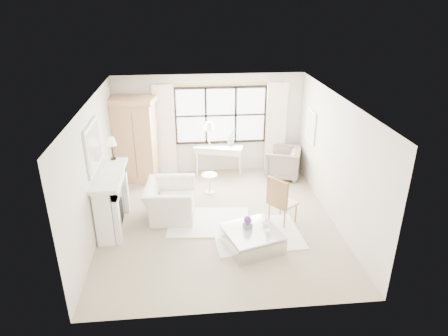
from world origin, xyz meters
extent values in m
plane|color=tan|center=(0.00, 0.00, 0.00)|extent=(5.50, 5.50, 0.00)
plane|color=white|center=(0.00, 0.00, 2.70)|extent=(5.50, 5.50, 0.00)
plane|color=silver|center=(0.00, 2.75, 1.35)|extent=(5.00, 0.00, 5.00)
plane|color=beige|center=(0.00, -2.75, 1.35)|extent=(5.00, 0.00, 5.00)
plane|color=beige|center=(-2.50, 0.00, 1.35)|extent=(0.00, 5.50, 5.50)
plane|color=beige|center=(2.50, 0.00, 1.35)|extent=(0.00, 5.50, 5.50)
cube|color=silver|center=(0.30, 2.73, 1.60)|extent=(2.40, 0.02, 1.50)
cylinder|color=#B1833D|center=(0.30, 2.67, 2.47)|extent=(3.30, 0.04, 0.04)
cube|color=white|center=(-1.20, 2.65, 1.24)|extent=(0.55, 0.10, 2.47)
cube|color=white|center=(1.80, 2.65, 1.24)|extent=(0.55, 0.10, 2.47)
cube|color=white|center=(-2.29, 0.00, 0.59)|extent=(0.34, 1.50, 1.18)
cube|color=silver|center=(-2.12, 0.00, 0.53)|extent=(0.03, 1.22, 0.97)
cube|color=black|center=(-2.11, 0.00, 0.32)|extent=(0.06, 0.52, 0.50)
cube|color=white|center=(-2.25, 0.00, 1.22)|extent=(0.58, 1.66, 0.08)
cube|color=silver|center=(-2.47, 0.00, 1.84)|extent=(0.05, 1.15, 0.95)
cube|color=silver|center=(-2.44, 0.00, 1.84)|extent=(0.02, 1.00, 0.80)
cube|color=white|center=(2.47, 1.70, 1.55)|extent=(0.04, 0.62, 0.82)
cube|color=beige|center=(2.45, 1.70, 1.55)|extent=(0.01, 0.52, 0.72)
cylinder|color=black|center=(-2.25, 0.72, 1.27)|extent=(0.12, 0.12, 0.03)
cylinder|color=black|center=(-2.25, 0.72, 1.44)|extent=(0.03, 0.03, 0.30)
cone|color=#F8EFCB|center=(-2.25, 0.72, 1.68)|extent=(0.22, 0.22, 0.18)
cube|color=tan|center=(-1.95, 2.31, 1.05)|extent=(1.09, 0.77, 2.10)
cube|color=tan|center=(-1.95, 2.31, 2.17)|extent=(1.23, 0.89, 0.14)
cube|color=white|center=(0.21, 2.52, 0.68)|extent=(1.30, 0.73, 0.14)
cube|color=white|center=(0.21, 2.52, 0.77)|extent=(1.37, 0.79, 0.06)
cylinder|color=#BE8A42|center=(-0.03, 2.52, 0.82)|extent=(0.14, 0.14, 0.03)
cylinder|color=#BE8A42|center=(-0.03, 2.52, 1.06)|extent=(0.02, 0.02, 0.46)
cone|color=beige|center=(-0.03, 2.52, 1.38)|extent=(0.28, 0.28, 0.22)
imported|color=#627E54|center=(0.57, 2.54, 1.05)|extent=(0.35, 0.34, 0.49)
cylinder|color=silver|center=(-0.11, 1.36, 0.01)|extent=(0.26, 0.26, 0.03)
cylinder|color=silver|center=(-0.11, 1.36, 0.25)|extent=(0.06, 0.06, 0.44)
cylinder|color=white|center=(-0.11, 1.36, 0.49)|extent=(0.40, 0.40, 0.03)
cube|color=white|center=(-0.21, -0.06, 0.02)|extent=(1.86, 1.39, 0.03)
cube|color=white|center=(0.75, -0.65, 0.02)|extent=(1.86, 1.45, 0.03)
imported|color=silver|center=(-1.05, 0.31, 0.39)|extent=(1.14, 1.28, 0.78)
imported|color=gray|center=(1.92, 2.14, 0.41)|extent=(1.13, 1.12, 0.81)
cube|color=beige|center=(1.38, -0.18, 0.46)|extent=(0.66, 0.66, 0.07)
cube|color=#9A7040|center=(1.20, -0.32, 0.78)|extent=(0.34, 0.41, 0.60)
cube|color=silver|center=(0.57, -1.05, 0.16)|extent=(1.25, 1.25, 0.32)
cube|color=silver|center=(0.57, -1.05, 0.36)|extent=(1.25, 1.25, 0.04)
cube|color=slate|center=(0.49, -0.95, 0.44)|extent=(0.18, 0.18, 0.11)
sphere|color=#592D71|center=(0.49, -0.95, 0.57)|extent=(0.15, 0.15, 0.15)
cylinder|color=white|center=(0.84, -1.26, 0.44)|extent=(0.08, 0.08, 0.12)
imported|color=white|center=(0.85, -0.89, 0.46)|extent=(0.15, 0.15, 0.15)
camera|label=1|loc=(-0.62, -7.55, 4.63)|focal=32.00mm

